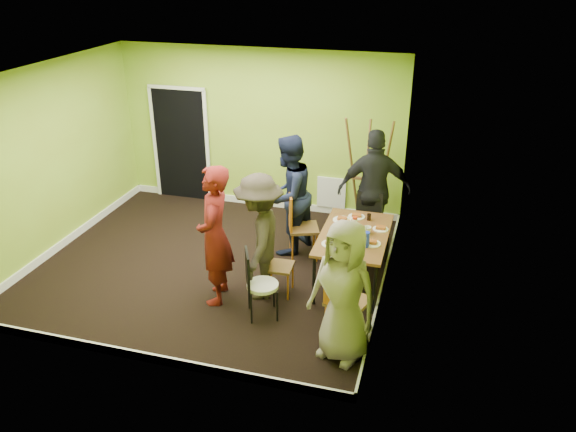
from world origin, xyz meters
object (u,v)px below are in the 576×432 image
at_px(person_front_end, 344,292).
at_px(orange_bottle, 349,222).
at_px(blue_bottle, 366,239).
at_px(chair_front_end, 345,297).
at_px(chair_bentwood, 257,281).
at_px(chair_left_far, 298,222).
at_px(person_back_end, 374,190).
at_px(person_left_far, 288,195).
at_px(person_left_near, 259,237).
at_px(dining_table, 354,237).
at_px(person_standing, 215,236).
at_px(thermos, 354,227).
at_px(chair_left_near, 274,260).
at_px(chair_back_end, 369,211).
at_px(easel, 367,177).

bearing_deg(person_front_end, orange_bottle, 119.46).
bearing_deg(blue_bottle, chair_front_end, -94.55).
bearing_deg(chair_bentwood, chair_left_far, 152.26).
relative_size(chair_bentwood, person_front_end, 0.55).
bearing_deg(chair_front_end, person_front_end, -66.49).
bearing_deg(person_back_end, person_front_end, 77.28).
bearing_deg(chair_bentwood, blue_bottle, 99.07).
height_order(chair_front_end, person_left_far, person_left_far).
bearing_deg(orange_bottle, person_left_near, -138.58).
xyz_separation_m(chair_front_end, chair_bentwood, (-1.13, 0.20, -0.09)).
xyz_separation_m(dining_table, chair_left_far, (-0.92, 0.48, -0.12)).
xyz_separation_m(dining_table, person_standing, (-1.65, -0.90, 0.24)).
distance_m(chair_bentwood, orange_bottle, 1.66).
bearing_deg(orange_bottle, thermos, -66.38).
height_order(chair_bentwood, person_back_end, person_back_end).
bearing_deg(chair_left_near, chair_back_end, 142.78).
bearing_deg(person_front_end, person_standing, 179.73).
xyz_separation_m(chair_bentwood, easel, (0.92, 2.77, 0.44)).
xyz_separation_m(blue_bottle, person_front_end, (-0.05, -1.27, -0.01)).
bearing_deg(chair_left_near, dining_table, 116.79).
height_order(chair_left_far, chair_front_end, chair_front_end).
xyz_separation_m(blue_bottle, orange_bottle, (-0.33, 0.57, -0.07)).
bearing_deg(orange_bottle, chair_bentwood, -122.76).
bearing_deg(orange_bottle, chair_front_end, -81.06).
relative_size(person_left_near, person_back_end, 0.91).
height_order(chair_left_far, chair_back_end, chair_left_far).
bearing_deg(person_left_far, chair_front_end, 50.72).
bearing_deg(chair_left_near, easel, 155.04).
relative_size(chair_left_far, person_standing, 0.55).
height_order(easel, person_left_far, easel).
relative_size(chair_front_end, person_standing, 0.57).
bearing_deg(easel, person_back_end, -69.97).
height_order(chair_front_end, chair_bentwood, chair_front_end).
height_order(chair_left_near, blue_bottle, blue_bottle).
height_order(chair_front_end, blue_bottle, chair_front_end).
distance_m(chair_left_near, thermos, 1.16).
height_order(chair_left_far, person_left_near, person_left_near).
relative_size(dining_table, person_left_near, 0.88).
bearing_deg(chair_left_near, thermos, 114.66).
bearing_deg(thermos, chair_bentwood, -132.95).
bearing_deg(person_back_end, chair_left_near, 43.85).
relative_size(person_back_end, person_front_end, 1.12).
xyz_separation_m(chair_left_far, person_standing, (-0.73, -1.38, 0.36)).
bearing_deg(dining_table, easel, 93.00).
bearing_deg(person_front_end, chair_back_end, 112.97).
bearing_deg(person_front_end, thermos, 116.44).
height_order(chair_left_near, chair_front_end, chair_front_end).
xyz_separation_m(easel, orange_bottle, (-0.04, -1.40, -0.16)).
bearing_deg(blue_bottle, thermos, 125.50).
bearing_deg(thermos, chair_left_near, -152.32).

